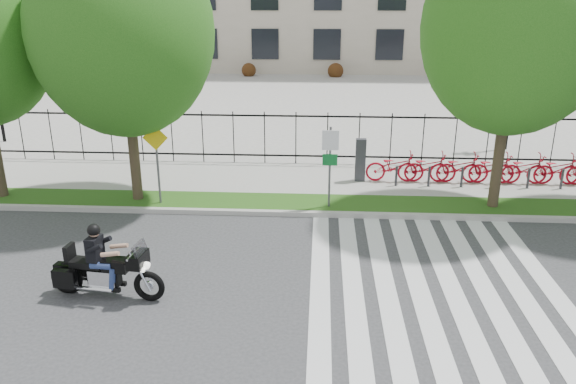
{
  "coord_description": "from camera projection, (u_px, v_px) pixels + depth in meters",
  "views": [
    {
      "loc": [
        2.15,
        -11.64,
        6.35
      ],
      "look_at": [
        1.27,
        3.0,
        1.15
      ],
      "focal_mm": 35.0,
      "sensor_mm": 36.0,
      "label": 1
    }
  ],
  "objects": [
    {
      "name": "ground",
      "position": [
        227.0,
        279.0,
        13.2
      ],
      "size": [
        120.0,
        120.0,
        0.0
      ],
      "primitive_type": "plane",
      "color": "#323234",
      "rests_on": "ground"
    },
    {
      "name": "curb",
      "position": [
        248.0,
        213.0,
        17.03
      ],
      "size": [
        60.0,
        0.2,
        0.15
      ],
      "primitive_type": "cube",
      "color": "#AAA8A0",
      "rests_on": "ground"
    },
    {
      "name": "sign_pole_warning",
      "position": [
        157.0,
        154.0,
        17.09
      ],
      "size": [
        0.78,
        0.09,
        2.49
      ],
      "color": "#59595B",
      "rests_on": "grass_verge"
    },
    {
      "name": "crosswalk_stripes",
      "position": [
        434.0,
        285.0,
        12.92
      ],
      "size": [
        5.7,
        8.0,
        0.01
      ],
      "primitive_type": null,
      "color": "silver",
      "rests_on": "ground"
    },
    {
      "name": "plaza",
      "position": [
        289.0,
        96.0,
        36.7
      ],
      "size": [
        80.0,
        34.0,
        0.1
      ],
      "primitive_type": "cube",
      "color": "gray",
      "rests_on": "ground"
    },
    {
      "name": "lamp_post_right",
      "position": [
        515.0,
        75.0,
        22.86
      ],
      "size": [
        1.06,
        0.7,
        4.25
      ],
      "color": "black",
      "rests_on": "ground"
    },
    {
      "name": "motorcycle_rider",
      "position": [
        105.0,
        268.0,
        12.24
      ],
      "size": [
        2.68,
        0.92,
        2.07
      ],
      "color": "black",
      "rests_on": "ground"
    },
    {
      "name": "street_tree_1",
      "position": [
        122.0,
        32.0,
        16.29
      ],
      "size": [
        5.36,
        5.36,
        8.25
      ],
      "color": "#35291D",
      "rests_on": "grass_verge"
    },
    {
      "name": "grass_verge",
      "position": [
        252.0,
        203.0,
        17.83
      ],
      "size": [
        60.0,
        1.5,
        0.15
      ],
      "primitive_type": "cube",
      "color": "#204A12",
      "rests_on": "ground"
    },
    {
      "name": "sidewalk",
      "position": [
        260.0,
        178.0,
        20.18
      ],
      "size": [
        60.0,
        3.5,
        0.15
      ],
      "primitive_type": "cube",
      "color": "gray",
      "rests_on": "ground"
    },
    {
      "name": "sign_pole_regulatory",
      "position": [
        330.0,
        157.0,
        16.79
      ],
      "size": [
        0.5,
        0.09,
        2.5
      ],
      "color": "#59595B",
      "rests_on": "grass_verge"
    },
    {
      "name": "iron_fence",
      "position": [
        265.0,
        138.0,
        21.47
      ],
      "size": [
        30.0,
        0.06,
        2.0
      ],
      "primitive_type": null,
      "color": "black",
      "rests_on": "sidewalk"
    },
    {
      "name": "bike_share_station",
      "position": [
        522.0,
        169.0,
        19.23
      ],
      "size": [
        11.18,
        0.89,
        1.5
      ],
      "color": "#2D2D33",
      "rests_on": "sidewalk"
    },
    {
      "name": "street_tree_2",
      "position": [
        515.0,
        28.0,
        15.62
      ],
      "size": [
        5.23,
        5.23,
        8.3
      ],
      "color": "#35291D",
      "rests_on": "grass_verge"
    }
  ]
}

